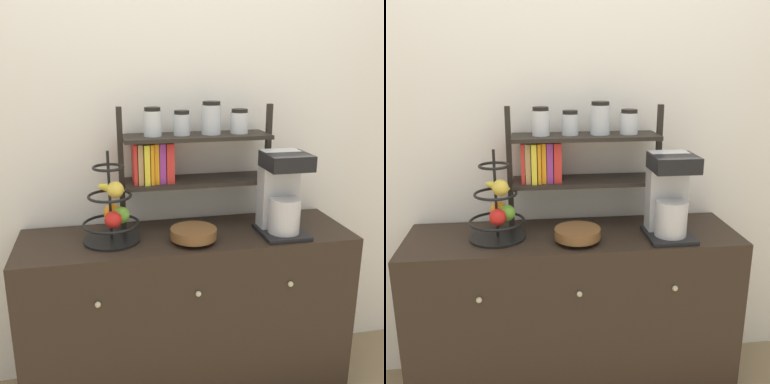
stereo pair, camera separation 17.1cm
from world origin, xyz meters
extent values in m
cube|color=silver|center=(0.00, 0.48, 1.30)|extent=(7.00, 0.05, 2.60)
cube|color=black|center=(0.00, 0.22, 0.40)|extent=(1.48, 0.43, 0.81)
sphere|color=#B2AD8C|center=(-0.41, -0.01, 0.63)|extent=(0.02, 0.02, 0.02)
sphere|color=#B2AD8C|center=(0.00, -0.01, 0.63)|extent=(0.02, 0.02, 0.02)
sphere|color=#B2AD8C|center=(0.41, -0.01, 0.63)|extent=(0.02, 0.02, 0.02)
cube|color=black|center=(0.41, 0.13, 0.82)|extent=(0.20, 0.23, 0.02)
cube|color=#B7B7BC|center=(0.41, 0.20, 1.00)|extent=(0.17, 0.09, 0.35)
cylinder|color=#B7B7BC|center=(0.41, 0.11, 0.90)|extent=(0.14, 0.14, 0.15)
cube|color=black|center=(0.41, 0.12, 1.14)|extent=(0.19, 0.18, 0.07)
cylinder|color=black|center=(-0.33, 0.21, 0.81)|extent=(0.24, 0.24, 0.01)
cylinder|color=black|center=(-0.33, 0.21, 1.01)|extent=(0.01, 0.01, 0.38)
torus|color=black|center=(-0.33, 0.21, 0.89)|extent=(0.24, 0.24, 0.01)
torus|color=black|center=(-0.33, 0.21, 1.01)|extent=(0.19, 0.19, 0.01)
torus|color=black|center=(-0.33, 0.21, 1.13)|extent=(0.13, 0.13, 0.01)
sphere|color=red|center=(-0.33, 0.15, 0.92)|extent=(0.07, 0.07, 0.07)
sphere|color=#6BAD33|center=(-0.29, 0.21, 0.92)|extent=(0.07, 0.07, 0.07)
sphere|color=orange|center=(-0.32, 0.24, 0.92)|extent=(0.08, 0.08, 0.08)
ellipsoid|color=yellow|center=(-0.33, 0.25, 1.03)|extent=(0.13, 0.13, 0.04)
sphere|color=gold|center=(-0.31, 0.17, 1.04)|extent=(0.07, 0.07, 0.07)
cylinder|color=brown|center=(0.01, 0.12, 0.82)|extent=(0.11, 0.11, 0.02)
cylinder|color=brown|center=(0.01, 0.12, 0.85)|extent=(0.20, 0.20, 0.04)
cube|color=black|center=(-0.27, 0.34, 1.09)|extent=(0.02, 0.02, 0.56)
cube|color=black|center=(0.41, 0.34, 1.09)|extent=(0.02, 0.02, 0.56)
cube|color=black|center=(0.07, 0.34, 1.02)|extent=(0.66, 0.20, 0.02)
cube|color=black|center=(0.07, 0.34, 1.23)|extent=(0.66, 0.20, 0.02)
cube|color=red|center=(-0.21, 0.34, 1.12)|extent=(0.02, 0.13, 0.18)
cube|color=tan|center=(-0.19, 0.34, 1.12)|extent=(0.02, 0.14, 0.18)
cube|color=yellow|center=(-0.17, 0.34, 1.12)|extent=(0.02, 0.16, 0.18)
cube|color=orange|center=(-0.14, 0.34, 1.12)|extent=(0.02, 0.15, 0.18)
cube|color=orange|center=(-0.12, 0.34, 1.12)|extent=(0.02, 0.13, 0.18)
cube|color=#8C338C|center=(-0.10, 0.34, 1.12)|extent=(0.03, 0.12, 0.18)
cube|color=red|center=(-0.06, 0.34, 1.12)|extent=(0.03, 0.13, 0.18)
cylinder|color=silver|center=(-0.13, 0.34, 1.29)|extent=(0.08, 0.08, 0.11)
cylinder|color=black|center=(-0.13, 0.34, 1.35)|extent=(0.07, 0.07, 0.02)
cylinder|color=silver|center=(0.00, 0.34, 1.28)|extent=(0.07, 0.07, 0.09)
cylinder|color=black|center=(0.00, 0.34, 1.34)|extent=(0.07, 0.07, 0.02)
cylinder|color=silver|center=(0.13, 0.34, 1.30)|extent=(0.09, 0.09, 0.13)
cylinder|color=black|center=(0.13, 0.34, 1.37)|extent=(0.08, 0.08, 0.02)
cylinder|color=silver|center=(0.27, 0.34, 1.28)|extent=(0.08, 0.08, 0.09)
cylinder|color=black|center=(0.27, 0.34, 1.34)|extent=(0.07, 0.07, 0.02)
camera|label=1|loc=(-0.37, -1.62, 1.54)|focal=42.00mm
camera|label=2|loc=(-0.21, -1.65, 1.54)|focal=42.00mm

